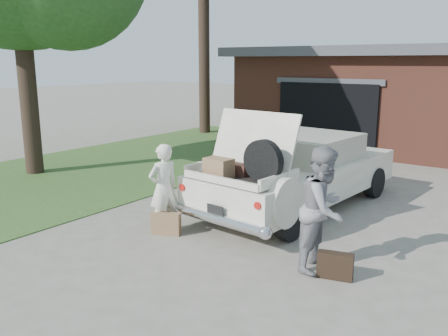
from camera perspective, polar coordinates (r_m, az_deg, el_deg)
The scene contains 8 objects.
ground at distance 7.81m, azimuth -2.64°, elevation -8.69°, with size 90.00×90.00×0.00m, color gray.
grass_strip at distance 13.58m, azimuth -12.82°, elevation 0.34°, with size 6.00×16.00×0.02m, color #2D4C1E.
house at distance 17.53m, azimuth 24.59°, elevation 7.75°, with size 12.80×7.80×3.30m.
sedan at distance 9.42m, azimuth 8.92°, elevation -0.39°, with size 2.30×5.13×2.02m.
woman_left at distance 8.07m, azimuth -7.30°, elevation -2.41°, with size 0.55×0.36×1.51m, color silver.
woman_right at distance 6.66m, azimuth 11.91°, elevation -4.84°, with size 0.84×0.66×1.74m, color gray.
suitcase_left at distance 8.06m, azimuth -6.99°, elevation -6.65°, with size 0.49×0.16×0.38m, color #936E4B.
suitcase_right at distance 6.62m, azimuth 13.23°, elevation -11.37°, with size 0.47×0.15×0.37m, color black.
Camera 1 is at (4.58, -5.64, 2.85)m, focal length 38.00 mm.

